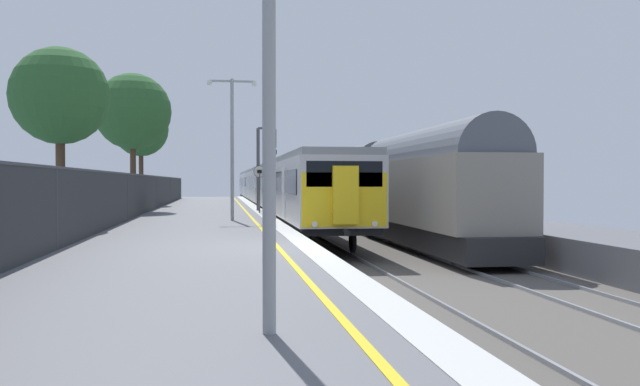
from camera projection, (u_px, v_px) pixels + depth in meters
ground at (397, 269)px, 16.37m from camera, size 17.40×110.00×1.21m
commuter_train_at_platform at (270, 186)px, 51.02m from camera, size 2.83×62.60×3.81m
freight_train_adjacent_track at (334, 183)px, 45.69m from camera, size 2.60×55.76×4.52m
signal_gantry at (263, 158)px, 35.93m from camera, size 1.10×0.24×4.56m
speed_limit_sign at (259, 183)px, 33.06m from camera, size 0.59×0.08×2.39m
platform_lamp_near at (269, 45)px, 6.76m from camera, size 2.00×0.20×4.98m
platform_lamp_mid at (232, 137)px, 26.81m from camera, size 2.00×0.20×5.77m
platform_back_fence at (56, 206)px, 15.12m from camera, size 0.07×99.00×1.94m
background_tree_left at (140, 131)px, 44.64m from camera, size 3.70×3.70×7.02m
background_tree_centre at (135, 114)px, 35.64m from camera, size 4.11×4.11×7.44m
background_tree_right at (59, 99)px, 22.95m from camera, size 3.38×3.38×6.27m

